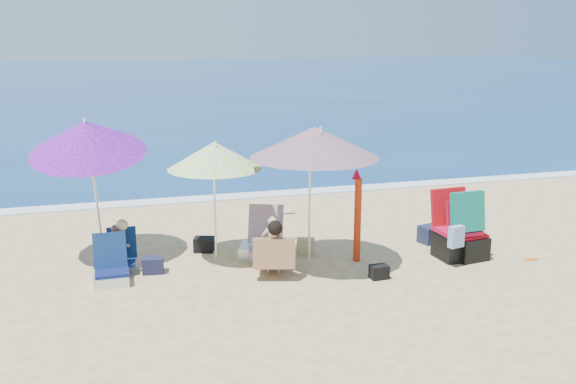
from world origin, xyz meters
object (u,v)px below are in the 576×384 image
object	(u,v)px
umbrella_blue	(87,137)
furled_umbrella	(357,211)
camp_chair_right	(457,234)
person_left	(119,248)
umbrella_striped	(214,155)
umbrella_turquoise	(314,142)
chair_navy	(111,271)
chair_rainbow	(262,244)
person_center	(273,248)
camp_chair_left	(467,242)

from	to	relation	value
umbrella_blue	furled_umbrella	world-z (taller)	umbrella_blue
camp_chair_right	person_left	world-z (taller)	camp_chair_right
umbrella_striped	umbrella_turquoise	bearing A→B (deg)	-27.31
furled_umbrella	camp_chair_right	bearing A→B (deg)	-12.71
umbrella_striped	person_left	bearing A→B (deg)	-178.87
umbrella_striped	chair_navy	distance (m)	2.26
chair_rainbow	person_center	distance (m)	0.91
camp_chair_right	person_center	bearing A→B (deg)	179.14
umbrella_striped	chair_rainbow	bearing A→B (deg)	0.92
camp_chair_left	umbrella_striped	bearing A→B (deg)	166.15
chair_navy	camp_chair_right	distance (m)	5.31
umbrella_turquoise	furled_umbrella	world-z (taller)	umbrella_turquoise
umbrella_turquoise	furled_umbrella	distance (m)	1.38
furled_umbrella	camp_chair_left	size ratio (longest dim) A/B	1.61
umbrella_blue	camp_chair_right	bearing A→B (deg)	-14.51
chair_rainbow	person_left	size ratio (longest dim) A/B	1.27
person_center	furled_umbrella	bearing A→B (deg)	12.12
umbrella_turquoise	chair_rainbow	distance (m)	1.97
umbrella_blue	umbrella_turquoise	bearing A→B (deg)	-20.74
person_left	umbrella_striped	bearing A→B (deg)	1.13
umbrella_turquoise	furled_umbrella	xyz separation A→B (m)	(0.76, 0.14, -1.14)
umbrella_turquoise	camp_chair_left	distance (m)	3.01
person_center	person_left	bearing A→B (deg)	158.79
umbrella_turquoise	umbrella_striped	bearing A→B (deg)	152.69
furled_umbrella	umbrella_striped	bearing A→B (deg)	165.03
chair_navy	chair_rainbow	xyz separation A→B (m)	(2.34, 0.49, 0.03)
umbrella_striped	chair_navy	xyz separation A→B (m)	(-1.62, -0.48, -1.51)
umbrella_striped	chair_navy	world-z (taller)	umbrella_striped
umbrella_turquoise	chair_navy	xyz separation A→B (m)	(-2.97, 0.22, -1.76)
furled_umbrella	person_center	bearing A→B (deg)	-167.88
chair_rainbow	camp_chair_left	xyz separation A→B (m)	(3.12, -0.96, 0.06)
camp_chair_left	person_left	bearing A→B (deg)	170.22
umbrella_striped	person_left	xyz separation A→B (m)	(-1.48, -0.03, -1.32)
camp_chair_left	camp_chair_right	size ratio (longest dim) A/B	0.79
furled_umbrella	camp_chair_right	size ratio (longest dim) A/B	1.28
furled_umbrella	camp_chair_left	xyz separation A→B (m)	(1.73, -0.38, -0.53)
furled_umbrella	person_left	distance (m)	3.67
camp_chair_right	person_left	bearing A→B (deg)	170.23
umbrella_blue	person_left	distance (m)	1.73
umbrella_striped	umbrella_blue	xyz separation A→B (m)	(-1.84, 0.51, 0.29)
umbrella_turquoise	camp_chair_left	size ratio (longest dim) A/B	2.79
camp_chair_left	chair_rainbow	bearing A→B (deg)	162.90
umbrella_turquoise	chair_navy	size ratio (longest dim) A/B	3.76
umbrella_blue	chair_navy	world-z (taller)	umbrella_blue
chair_rainbow	camp_chair_right	xyz separation A→B (m)	(2.95, -0.93, 0.20)
chair_navy	camp_chair_right	world-z (taller)	camp_chair_right
chair_navy	umbrella_striped	bearing A→B (deg)	16.62
umbrella_turquoise	camp_chair_right	xyz separation A→B (m)	(2.31, -0.22, -1.53)
chair_navy	person_center	size ratio (longest dim) A/B	0.75
chair_navy	person_left	bearing A→B (deg)	73.78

